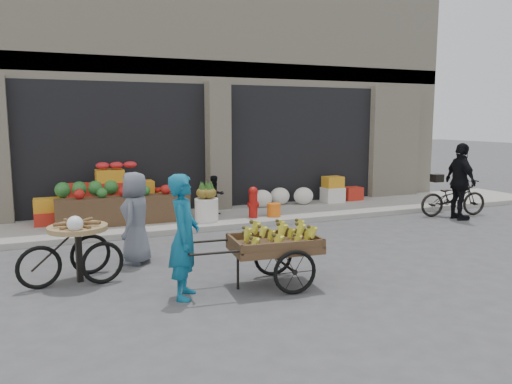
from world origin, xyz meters
name	(u,v)px	position (x,y,z in m)	size (l,w,h in m)	color
ground	(317,265)	(0.00, 0.00, 0.00)	(80.00, 80.00, 0.00)	#424244
sidewalk	(231,217)	(0.00, 4.10, 0.06)	(18.00, 2.20, 0.12)	gray
building	(185,85)	(0.00, 8.03, 3.37)	(14.00, 6.45, 7.00)	beige
fruit_display	(121,196)	(-2.48, 4.38, 0.67)	(3.10, 1.12, 1.24)	red
pineapple_bin	(207,210)	(-0.75, 3.60, 0.37)	(0.52, 0.52, 0.50)	silver
fire_hydrant	(253,201)	(0.35, 3.55, 0.50)	(0.22, 0.22, 0.71)	#A5140F
orange_bucket	(274,210)	(0.85, 3.50, 0.27)	(0.32, 0.32, 0.30)	orange
right_bay_goods	(315,193)	(2.61, 4.70, 0.41)	(3.35, 0.60, 0.70)	silver
seated_person	(215,195)	(-0.35, 4.20, 0.58)	(0.45, 0.35, 0.93)	black
banana_cart	(272,242)	(-1.11, -0.62, 0.63)	(2.15, 1.04, 0.87)	brown
vendor_woman	(184,236)	(-2.36, -0.60, 0.83)	(0.60, 0.40, 1.66)	#105B7E
tricycle_cart	(78,244)	(-3.62, 0.62, 0.57)	(1.46, 1.00, 0.95)	#9E7F51
vendor_grey	(136,218)	(-2.67, 1.29, 0.76)	(0.74, 0.48, 1.51)	slate
bicycle	(453,198)	(5.17, 2.38, 0.45)	(0.60, 1.72, 0.90)	black
cyclist	(460,182)	(4.97, 1.98, 0.91)	(1.06, 0.44, 1.81)	black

